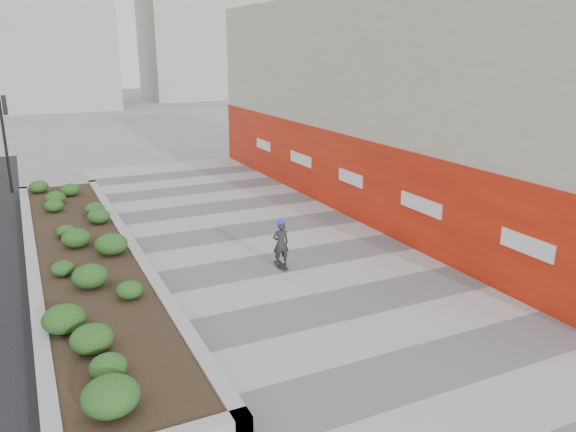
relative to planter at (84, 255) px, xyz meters
name	(u,v)px	position (x,y,z in m)	size (l,w,h in m)	color
ground	(388,336)	(5.50, -7.00, -0.42)	(160.00, 160.00, 0.00)	gray
walkway	(322,285)	(5.50, -4.00, -0.41)	(8.00, 36.00, 0.01)	#A8A8AD
building	(406,103)	(12.48, 1.98, 3.56)	(6.04, 24.08, 8.00)	#B8B09D
planter	(84,255)	(0.00, 0.00, 0.00)	(3.00, 18.00, 0.90)	#9E9EA0
traffic_signal_near	(5,129)	(-1.73, 10.50, 2.34)	(0.33, 0.28, 4.20)	black
distant_bldg_north_l	(20,5)	(0.50, 48.00, 9.58)	(16.00, 12.00, 20.00)	#ADAAA3
manhole_cover	(338,282)	(6.00, -4.00, -0.42)	(0.44, 0.44, 0.01)	#595654
skateboarder	(281,243)	(5.07, -2.35, 0.32)	(0.51, 0.74, 1.45)	beige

